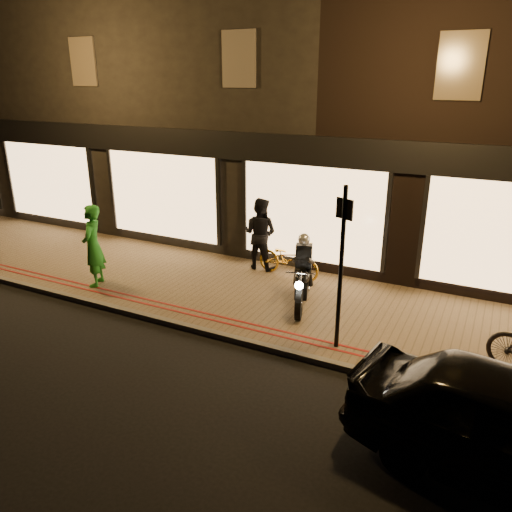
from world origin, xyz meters
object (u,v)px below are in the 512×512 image
(sign_post, at_px, (341,261))
(bicycle_gold, at_px, (288,259))
(motorcycle, at_px, (302,279))
(person_green, at_px, (93,246))

(sign_post, distance_m, bicycle_gold, 3.71)
(motorcycle, xyz_separation_m, sign_post, (1.23, -1.37, 1.06))
(sign_post, bearing_deg, bicycle_gold, 127.99)
(motorcycle, xyz_separation_m, bicycle_gold, (-0.92, 1.39, -0.16))
(motorcycle, bearing_deg, bicycle_gold, 107.07)
(person_green, bearing_deg, motorcycle, 77.96)
(motorcycle, height_order, sign_post, sign_post)
(person_green, bearing_deg, bicycle_gold, 97.78)
(motorcycle, height_order, person_green, person_green)
(motorcycle, xyz_separation_m, person_green, (-4.79, -1.15, 0.36))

